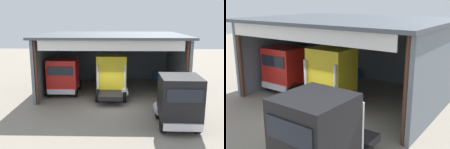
{
  "view_description": "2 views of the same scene",
  "coord_description": "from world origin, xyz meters",
  "views": [
    {
      "loc": [
        0.61,
        -19.43,
        6.75
      ],
      "look_at": [
        0.0,
        3.3,
        1.83
      ],
      "focal_mm": 40.99,
      "sensor_mm": 36.0,
      "label": 1
    },
    {
      "loc": [
        10.24,
        -11.3,
        6.58
      ],
      "look_at": [
        0.0,
        3.3,
        1.83
      ],
      "focal_mm": 44.96,
      "sensor_mm": 36.0,
      "label": 2
    }
  ],
  "objects": [
    {
      "name": "tool_cart",
      "position": [
        4.93,
        8.49,
        0.5
      ],
      "size": [
        0.9,
        0.6,
        1.0
      ],
      "primitive_type": "cube",
      "color": "#1E59A5",
      "rests_on": "ground"
    },
    {
      "name": "ground_plane",
      "position": [
        0.0,
        0.0,
        0.0
      ],
      "size": [
        80.0,
        80.0,
        0.0
      ],
      "primitive_type": "plane",
      "color": "gray",
      "rests_on": "ground"
    },
    {
      "name": "truck_black_center_right_bay",
      "position": [
        4.34,
        -4.08,
        1.8
      ],
      "size": [
        2.58,
        4.78,
        3.4
      ],
      "rotation": [
        0.0,
        0.0,
        3.12
      ],
      "color": "black",
      "rests_on": "ground"
    },
    {
      "name": "truck_yellow_yard_outside",
      "position": [
        0.03,
        2.37,
        1.93
      ],
      "size": [
        2.73,
        4.35,
        3.7
      ],
      "rotation": [
        0.0,
        0.0,
        -0.01
      ],
      "color": "yellow",
      "rests_on": "ground"
    },
    {
      "name": "workshop_shed",
      "position": [
        0.0,
        5.55,
        3.71
      ],
      "size": [
        12.92,
        10.2,
        5.42
      ],
      "color": "slate",
      "rests_on": "ground"
    },
    {
      "name": "truck_red_left_bay",
      "position": [
        -4.37,
        3.06,
        1.71
      ],
      "size": [
        2.72,
        4.96,
        3.32
      ],
      "rotation": [
        0.0,
        0.0,
        3.15
      ],
      "color": "red",
      "rests_on": "ground"
    },
    {
      "name": "oil_drum",
      "position": [
        -1.76,
        8.68,
        0.47
      ],
      "size": [
        0.58,
        0.58,
        0.95
      ],
      "primitive_type": "cylinder",
      "color": "#194CB2",
      "rests_on": "ground"
    }
  ]
}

